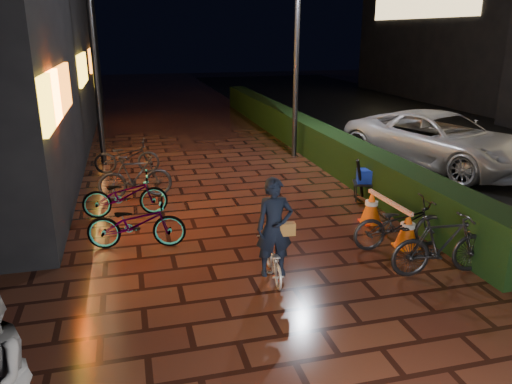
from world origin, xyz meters
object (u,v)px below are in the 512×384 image
object	(u,v)px
cart_assembly	(365,178)
cyclist	(274,243)
van	(439,140)
traffic_barrier	(388,217)

from	to	relation	value
cart_assembly	cyclist	bearing A→B (deg)	-134.47
van	cyclist	bearing A→B (deg)	-160.86
cyclist	cart_assembly	xyz separation A→B (m)	(3.10, 3.15, -0.08)
traffic_barrier	cart_assembly	xyz separation A→B (m)	(0.48, 1.95, 0.19)
traffic_barrier	cart_assembly	distance (m)	2.02
cyclist	cart_assembly	bearing A→B (deg)	45.53
cyclist	traffic_barrier	size ratio (longest dim) A/B	0.97
cart_assembly	van	bearing A→B (deg)	33.26
van	cart_assembly	distance (m)	4.00
traffic_barrier	cart_assembly	bearing A→B (deg)	76.24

